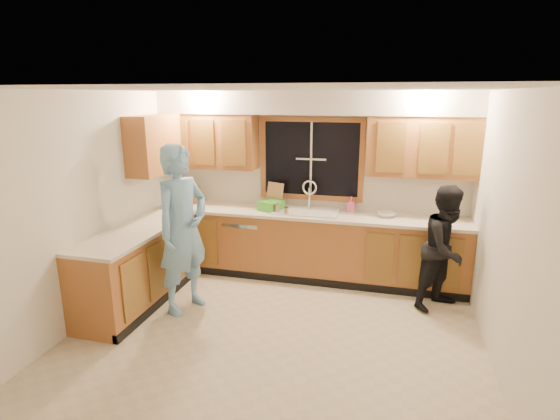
# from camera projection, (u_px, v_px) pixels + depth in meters

# --- Properties ---
(floor) EXTENTS (4.20, 4.20, 0.00)m
(floor) POSITION_uv_depth(u_px,v_px,m) (276.00, 334.00, 4.61)
(floor) COLOR #C6B698
(floor) RESTS_ON ground
(ceiling) EXTENTS (4.20, 4.20, 0.00)m
(ceiling) POSITION_uv_depth(u_px,v_px,m) (275.00, 89.00, 3.97)
(ceiling) COLOR white
(wall_back) EXTENTS (4.20, 0.00, 4.20)m
(wall_back) POSITION_uv_depth(u_px,v_px,m) (311.00, 184.00, 6.07)
(wall_back) COLOR silver
(wall_back) RESTS_ON ground
(wall_left) EXTENTS (0.00, 3.80, 3.80)m
(wall_left) POSITION_uv_depth(u_px,v_px,m) (91.00, 207.00, 4.80)
(wall_left) COLOR silver
(wall_left) RESTS_ON ground
(wall_right) EXTENTS (0.00, 3.80, 3.80)m
(wall_right) POSITION_uv_depth(u_px,v_px,m) (509.00, 238.00, 3.78)
(wall_right) COLOR silver
(wall_right) RESTS_ON ground
(base_cabinets_back) EXTENTS (4.20, 0.60, 0.88)m
(base_cabinets_back) POSITION_uv_depth(u_px,v_px,m) (306.00, 246.00, 5.99)
(base_cabinets_back) COLOR #A86430
(base_cabinets_back) RESTS_ON ground
(base_cabinets_left) EXTENTS (0.60, 1.90, 0.88)m
(base_cabinets_left) POSITION_uv_depth(u_px,v_px,m) (139.00, 267.00, 5.26)
(base_cabinets_left) COLOR #A86430
(base_cabinets_left) RESTS_ON ground
(countertop_back) EXTENTS (4.20, 0.63, 0.04)m
(countertop_back) POSITION_uv_depth(u_px,v_px,m) (306.00, 214.00, 5.86)
(countertop_back) COLOR beige
(countertop_back) RESTS_ON base_cabinets_back
(countertop_left) EXTENTS (0.63, 1.90, 0.04)m
(countertop_left) POSITION_uv_depth(u_px,v_px,m) (137.00, 231.00, 5.14)
(countertop_left) COLOR beige
(countertop_left) RESTS_ON base_cabinets_left
(upper_cabinets_left) EXTENTS (1.35, 0.33, 0.75)m
(upper_cabinets_left) POSITION_uv_depth(u_px,v_px,m) (209.00, 141.00, 6.11)
(upper_cabinets_left) COLOR #A86430
(upper_cabinets_left) RESTS_ON wall_back
(upper_cabinets_right) EXTENTS (1.35, 0.33, 0.75)m
(upper_cabinets_right) POSITION_uv_depth(u_px,v_px,m) (422.00, 147.00, 5.42)
(upper_cabinets_right) COLOR #A86430
(upper_cabinets_right) RESTS_ON wall_back
(upper_cabinets_return) EXTENTS (0.33, 0.90, 0.75)m
(upper_cabinets_return) POSITION_uv_depth(u_px,v_px,m) (154.00, 145.00, 5.66)
(upper_cabinets_return) COLOR #A86430
(upper_cabinets_return) RESTS_ON wall_left
(soffit) EXTENTS (4.20, 0.35, 0.30)m
(soffit) POSITION_uv_depth(u_px,v_px,m) (310.00, 103.00, 5.63)
(soffit) COLOR beige
(soffit) RESTS_ON wall_back
(window_frame) EXTENTS (1.44, 0.03, 1.14)m
(window_frame) POSITION_uv_depth(u_px,v_px,m) (311.00, 159.00, 5.97)
(window_frame) COLOR black
(window_frame) RESTS_ON wall_back
(sink) EXTENTS (0.86, 0.52, 0.57)m
(sink) POSITION_uv_depth(u_px,v_px,m) (306.00, 216.00, 5.89)
(sink) COLOR silver
(sink) RESTS_ON countertop_back
(dishwasher) EXTENTS (0.60, 0.56, 0.82)m
(dishwasher) POSITION_uv_depth(u_px,v_px,m) (247.00, 243.00, 6.20)
(dishwasher) COLOR white
(dishwasher) RESTS_ON floor
(stove) EXTENTS (0.58, 0.75, 0.90)m
(stove) POSITION_uv_depth(u_px,v_px,m) (110.00, 285.00, 4.73)
(stove) COLOR white
(stove) RESTS_ON floor
(man) EXTENTS (0.68, 0.82, 1.94)m
(man) POSITION_uv_depth(u_px,v_px,m) (183.00, 230.00, 4.95)
(man) COLOR #6FA5D1
(man) RESTS_ON floor
(woman) EXTENTS (0.90, 0.90, 1.48)m
(woman) POSITION_uv_depth(u_px,v_px,m) (447.00, 248.00, 5.03)
(woman) COLOR black
(woman) RESTS_ON floor
(knife_block) EXTENTS (0.14, 0.13, 0.24)m
(knife_block) POSITION_uv_depth(u_px,v_px,m) (195.00, 195.00, 6.35)
(knife_block) COLOR olive
(knife_block) RESTS_ON countertop_back
(cutting_board) EXTENTS (0.28, 0.19, 0.35)m
(cutting_board) POSITION_uv_depth(u_px,v_px,m) (275.00, 195.00, 6.08)
(cutting_board) COLOR tan
(cutting_board) RESTS_ON countertop_back
(dish_crate) EXTENTS (0.37, 0.36, 0.13)m
(dish_crate) POSITION_uv_depth(u_px,v_px,m) (271.00, 206.00, 5.95)
(dish_crate) COLOR green
(dish_crate) RESTS_ON countertop_back
(soap_bottle) EXTENTS (0.10, 0.10, 0.21)m
(soap_bottle) POSITION_uv_depth(u_px,v_px,m) (351.00, 204.00, 5.89)
(soap_bottle) COLOR #EA598F
(soap_bottle) RESTS_ON countertop_back
(bowl) EXTENTS (0.29, 0.29, 0.06)m
(bowl) POSITION_uv_depth(u_px,v_px,m) (386.00, 215.00, 5.65)
(bowl) COLOR silver
(bowl) RESTS_ON countertop_back
(can_left) EXTENTS (0.09, 0.09, 0.13)m
(can_left) POSITION_uv_depth(u_px,v_px,m) (277.00, 209.00, 5.79)
(can_left) COLOR tan
(can_left) RESTS_ON countertop_back
(can_right) EXTENTS (0.08, 0.08, 0.11)m
(can_right) POSITION_uv_depth(u_px,v_px,m) (286.00, 211.00, 5.70)
(can_right) COLOR tan
(can_right) RESTS_ON countertop_back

